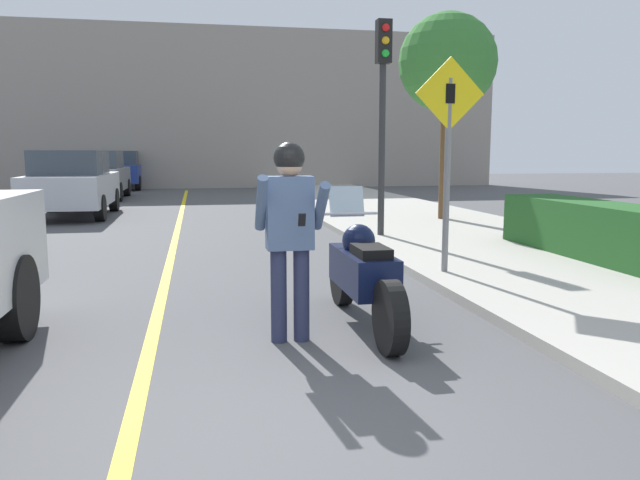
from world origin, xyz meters
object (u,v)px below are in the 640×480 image
Objects in this scene: traffic_light at (383,88)px; parked_car_silver at (72,183)px; street_tree at (447,64)px; crossing_sign at (448,144)px; parked_car_blue at (121,170)px; person_biker at (290,221)px; parked_car_grey at (97,175)px; motorcycle at (362,274)px.

parked_car_silver is at bearing 138.67° from traffic_light.
crossing_sign is at bearing -112.12° from street_tree.
crossing_sign is at bearing -73.28° from parked_car_blue.
person_biker is 12.15m from parked_car_silver.
street_tree is (4.83, 8.32, 2.54)m from person_biker.
parked_car_grey is (-6.52, 15.38, -0.89)m from crossing_sign.
street_tree is 1.10× the size of parked_car_grey.
parked_car_silver is at bearing 112.49° from motorcycle.
traffic_light is at bearing -69.49° from parked_car_blue.
street_tree reaches higher than traffic_light.
traffic_light is at bearing -41.33° from parked_car_silver.
parked_car_grey is 1.00× the size of parked_car_blue.
parked_car_silver and parked_car_blue have the same top height.
parked_car_silver reaches higher than motorcycle.
traffic_light is 0.92× the size of parked_car_silver.
traffic_light is (1.83, 5.48, 2.29)m from motorcycle.
parked_car_blue is (-6.63, 17.72, -1.94)m from traffic_light.
crossing_sign reaches higher than motorcycle.
traffic_light reaches higher than parked_car_silver.
street_tree reaches higher than parked_car_blue.
parked_car_grey is (-0.29, 6.11, 0.00)m from parked_car_silver.
traffic_light is 0.92× the size of parked_car_blue.
person_biker is at bearing -113.83° from traffic_light.
street_tree reaches higher than parked_car_silver.
parked_car_silver is 1.00× the size of parked_car_grey.
motorcycle is 9.47m from street_tree.
person_biker is 6.62m from traffic_light.
motorcycle is at bearing 25.90° from person_biker.
street_tree is at bearing 59.87° from person_biker.
street_tree is 17.86m from parked_car_blue.
street_tree reaches higher than person_biker.
crossing_sign is 0.65× the size of parked_car_grey.
person_biker is at bearing -71.42° from parked_car_silver.
person_biker is (-0.75, -0.36, 0.56)m from motorcycle.
person_biker reaches higher than parked_car_blue.
crossing_sign reaches higher than parked_car_grey.
motorcycle is 23.70m from parked_car_blue.
motorcycle is 2.77m from crossing_sign.
parked_car_blue is (-6.41, 21.33, -0.89)m from crossing_sign.
person_biker is at bearing -120.13° from street_tree.
motorcycle is 1.00m from person_biker.
crossing_sign is 22.29m from parked_car_blue.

